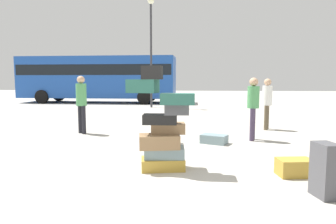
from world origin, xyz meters
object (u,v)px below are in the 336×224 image
(suitcase_cream_behind_tower, at_px, (166,130))
(suitcase_tan_foreground_far, at_px, (295,168))
(suitcase_tower, at_px, (162,130))
(suitcase_slate_upright_blue, at_px, (214,139))
(parked_bus, at_px, (98,76))
(person_tourist_with_camera, at_px, (253,103))
(suitcase_charcoal_right_side, at_px, (325,170))
(person_bearded_onlooker, at_px, (267,99))
(lamp_post, at_px, (151,37))
(person_passerby_in_red, at_px, (81,99))

(suitcase_cream_behind_tower, height_order, suitcase_tan_foreground_far, suitcase_cream_behind_tower)
(suitcase_tower, distance_m, suitcase_slate_upright_blue, 2.60)
(parked_bus, bearing_deg, person_tourist_with_camera, -56.52)
(suitcase_tower, relative_size, suitcase_tan_foreground_far, 3.25)
(suitcase_charcoal_right_side, bearing_deg, person_bearded_onlooker, 72.63)
(person_tourist_with_camera, relative_size, lamp_post, 0.27)
(person_passerby_in_red, bearing_deg, suitcase_tower, -9.02)
(parked_bus, distance_m, lamp_post, 5.90)
(person_tourist_with_camera, distance_m, parked_bus, 15.15)
(person_passerby_in_red, relative_size, lamp_post, 0.28)
(suitcase_tan_foreground_far, bearing_deg, person_bearded_onlooker, 74.64)
(suitcase_slate_upright_blue, height_order, suitcase_cream_behind_tower, suitcase_cream_behind_tower)
(suitcase_tower, relative_size, suitcase_charcoal_right_side, 2.45)
(suitcase_charcoal_right_side, distance_m, person_tourist_with_camera, 3.91)
(person_tourist_with_camera, bearing_deg, suitcase_tower, -20.89)
(person_bearded_onlooker, xyz_separation_m, person_tourist_with_camera, (-0.75, -1.80, 0.02))
(suitcase_tan_foreground_far, xyz_separation_m, person_tourist_with_camera, (-0.17, 2.96, 0.83))
(suitcase_tan_foreground_far, height_order, parked_bus, parked_bus)
(suitcase_charcoal_right_side, bearing_deg, suitcase_cream_behind_tower, 115.00)
(suitcase_slate_upright_blue, xyz_separation_m, person_bearded_onlooker, (1.77, 2.32, 0.85))
(parked_bus, bearing_deg, suitcase_tower, -67.78)
(suitcase_slate_upright_blue, height_order, lamp_post, lamp_post)
(suitcase_charcoal_right_side, height_order, person_bearded_onlooker, person_bearded_onlooker)
(suitcase_charcoal_right_side, bearing_deg, lamp_post, 95.93)
(suitcase_tan_foreground_far, xyz_separation_m, person_passerby_in_red, (-4.97, 3.48, 0.86))
(suitcase_slate_upright_blue, height_order, parked_bus, parked_bus)
(person_bearded_onlooker, bearing_deg, lamp_post, -126.78)
(suitcase_tower, xyz_separation_m, lamp_post, (-2.04, 12.00, 3.29))
(suitcase_cream_behind_tower, xyz_separation_m, person_tourist_with_camera, (2.19, 0.64, 0.63))
(parked_bus, relative_size, lamp_post, 1.75)
(person_tourist_with_camera, bearing_deg, suitcase_charcoal_right_side, 18.88)
(suitcase_charcoal_right_side, distance_m, person_bearded_onlooker, 5.71)
(person_bearded_onlooker, xyz_separation_m, lamp_post, (-4.83, 7.37, 3.04))
(person_tourist_with_camera, bearing_deg, parked_bus, -131.63)
(suitcase_cream_behind_tower, xyz_separation_m, suitcase_tan_foreground_far, (2.36, -2.31, -0.21))
(person_tourist_with_camera, bearing_deg, suitcase_tan_foreground_far, 18.05)
(suitcase_tower, height_order, person_bearded_onlooker, suitcase_tower)
(suitcase_charcoal_right_side, relative_size, suitcase_cream_behind_tower, 1.07)
(parked_bus, bearing_deg, suitcase_slate_upright_blue, -60.82)
(suitcase_cream_behind_tower, xyz_separation_m, person_bearded_onlooker, (2.94, 2.45, 0.61))
(suitcase_slate_upright_blue, bearing_deg, person_passerby_in_red, -173.05)
(person_tourist_with_camera, distance_m, lamp_post, 10.48)
(person_bearded_onlooker, height_order, person_passerby_in_red, person_passerby_in_red)
(person_tourist_with_camera, bearing_deg, lamp_post, -141.24)
(suitcase_tower, height_order, person_tourist_with_camera, suitcase_tower)
(parked_bus, bearing_deg, suitcase_charcoal_right_side, -62.39)
(suitcase_slate_upright_blue, height_order, suitcase_tan_foreground_far, suitcase_tan_foreground_far)
(lamp_post, bearing_deg, person_tourist_with_camera, -66.05)
(person_passerby_in_red, bearing_deg, suitcase_charcoal_right_side, 0.68)
(suitcase_tower, bearing_deg, suitcase_tan_foreground_far, -3.39)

